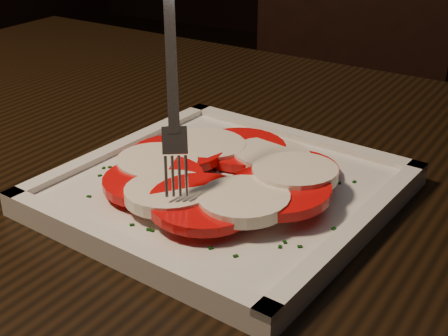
{
  "coord_description": "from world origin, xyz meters",
  "views": [
    {
      "loc": [
        0.51,
        -0.74,
        1.01
      ],
      "look_at": [
        0.28,
        -0.32,
        0.78
      ],
      "focal_mm": 50.0,
      "sensor_mm": 36.0,
      "label": 1
    }
  ],
  "objects_px": {
    "plate": "(224,191)",
    "fork": "(172,78)",
    "chair": "(333,113)",
    "table": "(185,251)"
  },
  "relations": [
    {
      "from": "plate",
      "to": "fork",
      "type": "relative_size",
      "value": 1.76
    },
    {
      "from": "chair",
      "to": "fork",
      "type": "bearing_deg",
      "value": -84.7
    },
    {
      "from": "table",
      "to": "chair",
      "type": "bearing_deg",
      "value": 97.25
    },
    {
      "from": "table",
      "to": "fork",
      "type": "distance_m",
      "value": 0.23
    },
    {
      "from": "chair",
      "to": "fork",
      "type": "distance_m",
      "value": 0.89
    },
    {
      "from": "plate",
      "to": "chair",
      "type": "bearing_deg",
      "value": 101.65
    },
    {
      "from": "fork",
      "to": "plate",
      "type": "bearing_deg",
      "value": 8.31
    },
    {
      "from": "plate",
      "to": "fork",
      "type": "xyz_separation_m",
      "value": [
        -0.03,
        -0.03,
        0.11
      ]
    },
    {
      "from": "chair",
      "to": "plate",
      "type": "distance_m",
      "value": 0.84
    },
    {
      "from": "chair",
      "to": "fork",
      "type": "height_order",
      "value": "fork"
    }
  ]
}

